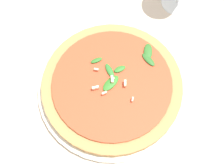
{
  "coord_description": "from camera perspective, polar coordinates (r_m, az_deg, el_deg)",
  "views": [
    {
      "loc": [
        0.24,
        -0.08,
        0.61
      ],
      "look_at": [
        0.02,
        0.02,
        0.03
      ],
      "focal_mm": 50.0,
      "sensor_mm": 36.0,
      "label": 1
    }
  ],
  "objects": [
    {
      "name": "ground_plane",
      "position": [
        0.66,
        -2.61,
        -0.38
      ],
      "size": [
        6.0,
        6.0,
        0.0
      ],
      "primitive_type": "plane",
      "color": "beige"
    },
    {
      "name": "pizza_arugula_main",
      "position": [
        0.64,
        0.01,
        -0.45
      ],
      "size": [
        0.31,
        0.31,
        0.05
      ],
      "color": "silver",
      "rests_on": "ground_plane"
    }
  ]
}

